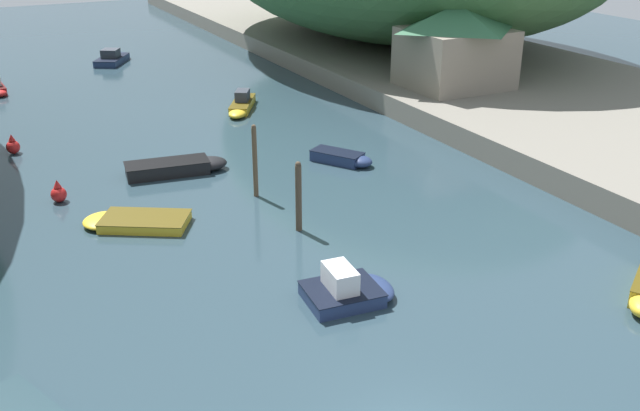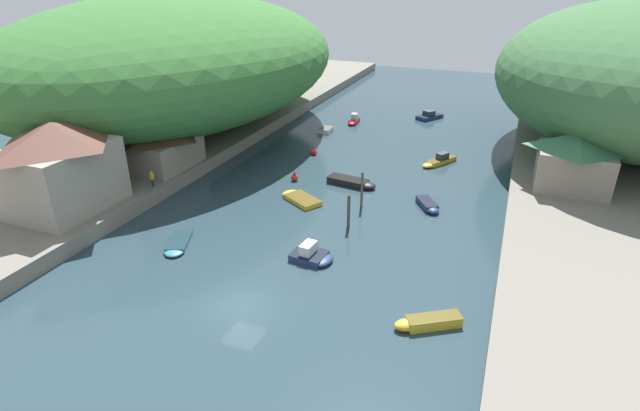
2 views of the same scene
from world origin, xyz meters
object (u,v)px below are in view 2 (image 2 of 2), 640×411
object	(u,v)px
boat_far_right_bank	(178,244)
person_by_boathouse	(152,178)
channel_buoy_far	(294,177)
boat_far_upstream	(299,198)
boat_red_skiff	(426,322)
person_on_quay	(73,215)
boat_navy_launch	(439,161)
boat_near_quay	(431,116)
right_bank_cottage	(575,160)
boat_cabin_cruiser	(354,121)
boat_moored_right	(429,206)
boat_yellow_tender	(353,182)
boat_small_dinghy	(327,129)
channel_buoy_near	(314,151)
boathouse_shed	(159,147)
waterfront_building	(59,165)
boat_open_rowboat	(312,255)

from	to	relation	value
boat_far_right_bank	person_by_boathouse	bearing A→B (deg)	-64.38
channel_buoy_far	boat_far_upstream	bearing A→B (deg)	-60.10
boat_red_skiff	person_on_quay	xyz separation A→B (m)	(-29.97, 0.53, 2.06)
boat_navy_launch	boat_near_quay	distance (m)	20.46
right_bank_cottage	boat_cabin_cruiser	bearing A→B (deg)	146.99
boat_moored_right	person_on_quay	xyz separation A→B (m)	(-26.87, -17.31, 2.11)
channel_buoy_far	boat_far_right_bank	bearing A→B (deg)	-100.90
boat_cabin_cruiser	person_on_quay	distance (m)	44.11
boat_far_upstream	boat_moored_right	world-z (taller)	boat_moored_right
boat_moored_right	boat_yellow_tender	size ratio (longest dim) A/B	0.66
boat_small_dinghy	channel_buoy_near	size ratio (longest dim) A/B	2.62
boathouse_shed	boat_near_quay	bearing A→B (deg)	56.80
boat_far_right_bank	channel_buoy_far	distance (m)	17.00
waterfront_building	boathouse_shed	distance (m)	12.08
boat_far_right_bank	boat_open_rowboat	bearing A→B (deg)	168.44
right_bank_cottage	person_by_boathouse	xyz separation A→B (m)	(-38.49, -15.06, -1.96)
waterfront_building	person_by_boathouse	size ratio (longest dim) A/B	5.59
boat_near_quay	boat_yellow_tender	distance (m)	30.05
boat_near_quay	boat_moored_right	world-z (taller)	boat_near_quay
boat_small_dinghy	channel_buoy_far	world-z (taller)	channel_buoy_far
right_bank_cottage	boat_moored_right	bearing A→B (deg)	-151.18
right_bank_cottage	boat_red_skiff	world-z (taller)	right_bank_cottage
boat_near_quay	person_by_boathouse	world-z (taller)	person_by_boathouse
boat_small_dinghy	person_by_boathouse	size ratio (longest dim) A/B	1.80
person_by_boathouse	boat_moored_right	bearing A→B (deg)	-78.38
boathouse_shed	boat_open_rowboat	size ratio (longest dim) A/B	2.36
waterfront_building	channel_buoy_near	xyz separation A→B (m)	(13.79, 25.05, -5.09)
boathouse_shed	boat_red_skiff	bearing A→B (deg)	-24.87
boat_moored_right	channel_buoy_near	xyz separation A→B (m)	(-16.24, 10.20, 0.14)
boat_red_skiff	right_bank_cottage	bearing A→B (deg)	-53.17
waterfront_building	right_bank_cottage	world-z (taller)	waterfront_building
right_bank_cottage	boat_navy_launch	bearing A→B (deg)	157.06
boat_near_quay	person_by_boathouse	bearing A→B (deg)	-85.84
boat_navy_launch	boat_near_quay	world-z (taller)	boat_near_quay
boat_open_rowboat	channel_buoy_near	world-z (taller)	boat_open_rowboat
boat_far_upstream	boat_yellow_tender	size ratio (longest dim) A/B	0.92
boat_far_upstream	person_by_boathouse	world-z (taller)	person_by_boathouse
boat_navy_launch	boat_small_dinghy	distance (m)	18.69
boat_yellow_tender	channel_buoy_near	bearing A→B (deg)	-126.44
waterfront_building	boat_cabin_cruiser	xyz separation A→B (m)	(14.04, 40.24, -5.12)
boat_yellow_tender	channel_buoy_far	xyz separation A→B (m)	(-6.42, -1.16, 0.09)
boat_red_skiff	boat_far_upstream	world-z (taller)	boat_red_skiff
boat_yellow_tender	boat_far_upstream	bearing A→B (deg)	-27.27
channel_buoy_near	boat_navy_launch	bearing A→B (deg)	9.31
boat_small_dinghy	waterfront_building	bearing A→B (deg)	-108.93
boat_small_dinghy	boat_yellow_tender	size ratio (longest dim) A/B	0.54
right_bank_cottage	boat_open_rowboat	world-z (taller)	right_bank_cottage
right_bank_cottage	boat_yellow_tender	size ratio (longest dim) A/B	1.29
right_bank_cottage	channel_buoy_far	distance (m)	28.28
right_bank_cottage	boat_red_skiff	xyz separation A→B (m)	(-9.40, -24.71, -4.02)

